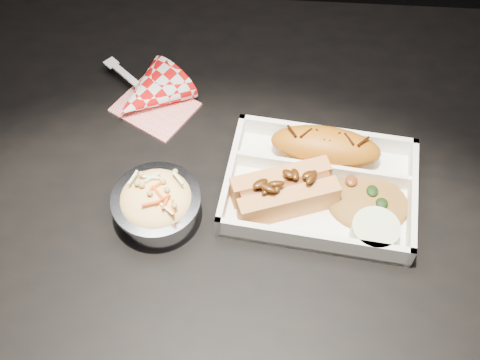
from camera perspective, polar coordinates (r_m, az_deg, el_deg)
name	(u,v)px	position (r m, az deg, el deg)	size (l,w,h in m)	color
dining_table	(225,220)	(0.90, -1.46, -3.83)	(1.20, 0.80, 0.75)	black
food_tray	(319,189)	(0.82, 7.54, -0.83)	(0.27, 0.21, 0.04)	white
fried_pastry	(326,147)	(0.83, 8.11, 3.15)	(0.15, 0.06, 0.05)	#AC5F11
hotdog	(285,191)	(0.78, 4.25, -1.01)	(0.15, 0.10, 0.06)	#CB8745
fried_rice_mound	(369,198)	(0.80, 12.13, -1.68)	(0.11, 0.09, 0.03)	#9C692D
cupcake_liner	(374,232)	(0.78, 12.63, -4.87)	(0.06, 0.06, 0.03)	beige
foil_coleslaw_cup	(157,203)	(0.78, -7.90, -2.20)	(0.11, 0.11, 0.07)	silver
napkin_fork	(148,96)	(0.92, -8.68, 7.92)	(0.16, 0.15, 0.10)	red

